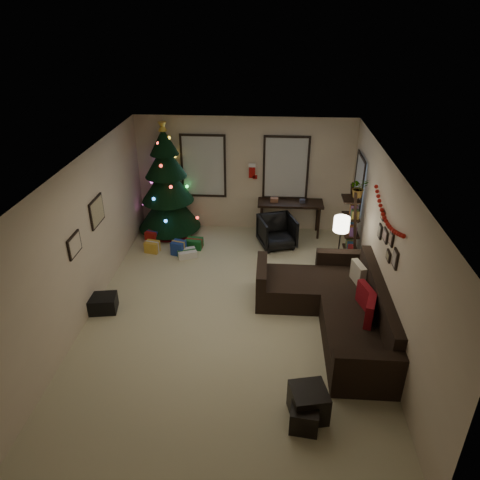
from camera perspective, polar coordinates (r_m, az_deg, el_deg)
name	(u,v)px	position (r m, az deg, el deg)	size (l,w,h in m)	color
floor	(232,312)	(8.17, -1.01, -9.11)	(7.00, 7.00, 0.00)	beige
ceiling	(231,167)	(6.90, -1.19, 9.17)	(7.00, 7.00, 0.00)	white
wall_back	(244,175)	(10.64, 0.56, 8.21)	(5.00, 5.00, 0.00)	beige
wall_front	(200,418)	(4.69, -5.10, -21.46)	(5.00, 5.00, 0.00)	beige
wall_left	(83,241)	(8.04, -19.14, -0.11)	(7.00, 7.00, 0.00)	beige
wall_right	(386,251)	(7.66, 17.90, -1.33)	(7.00, 7.00, 0.00)	beige
window_back_left	(203,166)	(10.65, -4.62, 9.27)	(1.05, 0.06, 1.50)	#728CB2
window_back_right	(286,168)	(10.54, 5.79, 9.03)	(1.05, 0.06, 1.50)	#728CB2
window_right_wall	(359,186)	(9.86, 14.79, 6.61)	(0.06, 0.90, 1.30)	#728CB2
christmas_tree	(167,187)	(10.64, -9.15, 6.57)	(1.46, 1.46, 2.72)	black
presents	(174,245)	(10.16, -8.32, -0.67)	(1.30, 0.88, 0.30)	navy
sofa	(337,308)	(7.94, 12.11, -8.32)	(2.11, 3.05, 0.92)	black
pillow_red_a	(370,313)	(7.37, 16.03, -8.77)	(0.12, 0.45, 0.45)	maroon
pillow_red_b	(365,297)	(7.71, 15.48, -6.94)	(0.11, 0.43, 0.43)	maroon
pillow_cream	(358,274)	(8.31, 14.63, -4.17)	(0.12, 0.42, 0.42)	beige
ottoman_near	(308,403)	(6.39, 8.60, -19.61)	(0.46, 0.46, 0.44)	black
ottoman_far	(304,417)	(6.30, 8.10, -21.19)	(0.36, 0.36, 0.34)	black
desk	(290,206)	(10.61, 6.35, 4.30)	(1.50, 0.54, 0.81)	black
desk_chair	(277,232)	(10.16, 4.67, 1.04)	(0.69, 0.65, 0.71)	black
bookshelf	(352,228)	(9.50, 13.92, 1.46)	(0.30, 0.50, 1.70)	black
potted_plant	(359,185)	(9.00, 14.76, 6.73)	(0.45, 0.39, 0.50)	#4C4C4C
floor_lamp	(341,229)	(8.64, 12.60, 1.42)	(0.29, 0.29, 1.39)	black
art_map	(97,211)	(8.51, -17.60, 3.44)	(0.04, 0.60, 0.50)	black
art_abstract	(74,245)	(7.67, -20.14, -0.59)	(0.04, 0.45, 0.35)	black
gallery	(388,241)	(7.49, 18.11, -0.11)	(0.03, 1.25, 0.54)	black
garland	(387,214)	(7.47, 18.04, 3.10)	(0.08, 1.90, 0.30)	#A5140C
stocking_left	(239,170)	(10.72, -0.16, 8.80)	(0.20, 0.05, 0.36)	#990F0C
stocking_right	(252,171)	(10.47, 1.57, 8.71)	(0.20, 0.05, 0.36)	#990F0C
storage_bin	(100,304)	(8.51, -17.22, -7.66)	(0.58, 0.39, 0.29)	black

